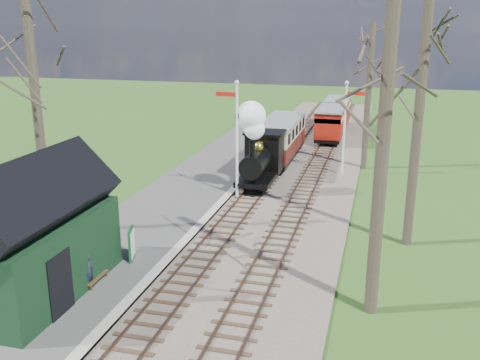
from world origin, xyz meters
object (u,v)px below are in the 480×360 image
(semaphore_near, at_px, (236,131))
(red_carriage_a, at_px, (330,123))
(locomotive, at_px, (259,149))
(station_shed, at_px, (34,236))
(semaphore_far, at_px, (346,121))
(sign_board, at_px, (132,244))
(person, at_px, (89,271))
(coach, at_px, (280,138))
(bench, at_px, (93,274))
(red_carriage_b, at_px, (337,112))

(semaphore_near, xyz_separation_m, red_carriage_a, (3.37, 15.36, -2.13))
(semaphore_near, xyz_separation_m, locomotive, (0.76, 2.14, -1.37))
(station_shed, xyz_separation_m, semaphore_near, (3.53, 12.00, 1.35))
(semaphore_near, height_order, semaphore_far, semaphore_near)
(station_shed, relative_size, sign_board, 5.01)
(semaphore_far, relative_size, locomotive, 1.16)
(person, bearing_deg, semaphore_near, -17.81)
(locomotive, distance_m, sign_board, 11.24)
(coach, relative_size, person, 6.32)
(locomotive, distance_m, coach, 6.10)
(locomotive, height_order, coach, locomotive)
(station_shed, bearing_deg, coach, 78.00)
(sign_board, bearing_deg, station_shed, -118.83)
(sign_board, relative_size, person, 1.01)
(bench, bearing_deg, red_carriage_a, 78.06)
(semaphore_near, height_order, locomotive, semaphore_near)
(station_shed, xyz_separation_m, bench, (1.34, 1.11, -1.73))
(red_carriage_b, bearing_deg, coach, -101.62)
(semaphore_far, height_order, person, semaphore_far)
(semaphore_far, relative_size, sign_board, 4.55)
(locomotive, bearing_deg, semaphore_near, -109.46)
(coach, xyz_separation_m, red_carriage_b, (2.60, 12.65, -0.15))
(station_shed, xyz_separation_m, locomotive, (4.29, 14.14, -0.01))
(red_carriage_a, bearing_deg, person, -101.54)
(coach, bearing_deg, sign_board, -98.38)
(coach, distance_m, sign_board, 17.15)
(red_carriage_b, bearing_deg, bench, -99.92)
(person, bearing_deg, sign_board, -15.03)
(person, bearing_deg, semaphore_far, -30.07)
(station_shed, relative_size, red_carriage_a, 1.24)
(semaphore_near, distance_m, bench, 11.53)
(locomotive, height_order, sign_board, locomotive)
(sign_board, xyz_separation_m, person, (-0.34, -2.54, -0.00))
(bench, xyz_separation_m, person, (0.12, -0.38, 0.28))
(station_shed, xyz_separation_m, red_carriage_b, (6.90, 32.86, -0.78))
(semaphore_near, distance_m, red_carriage_a, 15.87)
(semaphore_far, bearing_deg, person, -112.66)
(red_carriage_b, relative_size, bench, 3.98)
(locomotive, distance_m, person, 13.79)
(semaphore_near, distance_m, semaphore_far, 7.91)
(station_shed, height_order, red_carriage_a, station_shed)
(coach, relative_size, red_carriage_b, 1.55)
(semaphore_far, height_order, sign_board, semaphore_far)
(station_shed, distance_m, semaphore_far, 20.01)
(red_carriage_a, bearing_deg, semaphore_near, -102.37)
(semaphore_near, xyz_separation_m, person, (-2.07, -11.27, -2.80))
(station_shed, bearing_deg, semaphore_near, 73.62)
(coach, distance_m, person, 19.71)
(locomotive, relative_size, red_carriage_b, 0.97)
(semaphore_near, relative_size, coach, 0.79)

